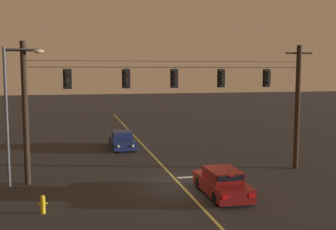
{
  "coord_description": "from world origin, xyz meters",
  "views": [
    {
      "loc": [
        -5.69,
        -21.11,
        6.31
      ],
      "look_at": [
        0.0,
        3.3,
        3.58
      ],
      "focal_mm": 43.58,
      "sensor_mm": 36.0,
      "label": 1
    }
  ],
  "objects": [
    {
      "name": "traffic_light_left_inner",
      "position": [
        -2.69,
        2.28,
        5.86
      ],
      "size": [
        0.48,
        0.41,
        1.22
      ],
      "color": "black"
    },
    {
      "name": "car_waiting_near_lane",
      "position": [
        1.55,
        -2.13,
        0.65
      ],
      "size": [
        1.8,
        4.33,
        1.39
      ],
      "color": "maroon",
      "rests_on": "ground"
    },
    {
      "name": "traffic_light_rightmost",
      "position": [
        6.13,
        2.28,
        5.86
      ],
      "size": [
        0.48,
        0.41,
        1.22
      ],
      "color": "black"
    },
    {
      "name": "fire_hydrant",
      "position": [
        -7.12,
        -2.8,
        0.44
      ],
      "size": [
        0.44,
        0.22,
        0.84
      ],
      "color": "gold",
      "rests_on": "ground"
    },
    {
      "name": "traffic_light_right_inner",
      "position": [
        3.12,
        2.28,
        5.86
      ],
      "size": [
        0.48,
        0.41,
        1.22
      ],
      "color": "black"
    },
    {
      "name": "signal_span_assembly",
      "position": [
        -0.0,
        2.3,
        4.11
      ],
      "size": [
        18.35,
        0.32,
        7.91
      ],
      "color": "#2D2116",
      "rests_on": "ground"
    },
    {
      "name": "car_oncoming_lead",
      "position": [
        -1.89,
        11.72,
        0.65
      ],
      "size": [
        1.8,
        4.42,
        1.39
      ],
      "color": "navy",
      "rests_on": "ground"
    },
    {
      "name": "traffic_light_centre",
      "position": [
        0.18,
        2.28,
        5.86
      ],
      "size": [
        0.48,
        0.41,
        1.22
      ],
      "color": "black"
    },
    {
      "name": "traffic_light_leftmost",
      "position": [
        -5.99,
        2.28,
        5.86
      ],
      "size": [
        0.48,
        0.41,
        1.22
      ],
      "color": "black"
    },
    {
      "name": "stop_bar_paint",
      "position": [
        1.9,
        1.7,
        0.0
      ],
      "size": [
        3.4,
        0.36,
        0.01
      ],
      "primitive_type": "cube",
      "color": "silver",
      "rests_on": "ground"
    },
    {
      "name": "street_lamp_corner",
      "position": [
        -8.88,
        2.01,
        4.58
      ],
      "size": [
        2.11,
        0.3,
        7.57
      ],
      "color": "#4C4F54",
      "rests_on": "ground"
    },
    {
      "name": "ground_plane",
      "position": [
        0.0,
        0.0,
        0.0
      ],
      "size": [
        180.0,
        180.0,
        0.0
      ],
      "primitive_type": "plane",
      "color": "#28282B"
    },
    {
      "name": "lane_centre_stripe",
      "position": [
        0.0,
        8.3,
        0.0
      ],
      "size": [
        0.14,
        60.0,
        0.01
      ],
      "primitive_type": "cube",
      "color": "#D1C64C",
      "rests_on": "ground"
    }
  ]
}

